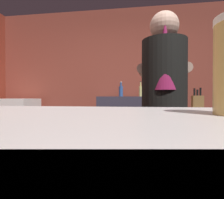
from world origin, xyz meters
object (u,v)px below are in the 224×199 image
Objects in this scene: bartender at (164,106)px; mini_fridge at (17,128)px; mixing_bowl at (109,113)px; chefs_knife at (189,116)px; knife_block at (197,105)px; bottle_hot_sauce at (141,91)px; bottle_soy at (121,91)px.

mini_fridge is at bearing 60.18° from bartender.
mini_fridge reaches higher than mixing_bowl.
bartender is at bearing -117.16° from chefs_knife.
mini_fridge is at bearing 158.07° from knife_block.
bartender is 9.34× the size of mixing_bowl.
bartender is 0.60m from knife_block.
knife_block reaches higher than mixing_bowl.
bottle_hot_sauce reaches higher than knife_block.
mixing_bowl is 0.72× the size of bottle_soy.
mixing_bowl is at bearing -169.29° from chefs_knife.
mini_fridge is 3.77× the size of knife_block.
mini_fridge is 2.90m from chefs_knife.
mini_fridge is 4.36× the size of chefs_knife.
bottle_hot_sauce is at bearing 1.68° from bottle_soy.
bartender is at bearing -33.65° from mini_fridge.
bottle_soy is at bearing 7.31° from mini_fridge.
bottle_soy is at bearing 127.16° from chefs_knife.
bottle_soy reaches higher than mini_fridge.
knife_block is 1.16× the size of chefs_knife.
bottle_hot_sauce is (-0.46, 1.41, 0.29)m from chefs_knife.
bottle_soy is (-0.80, 1.40, 0.29)m from chefs_knife.
knife_block is at bearing -67.71° from bottle_hot_sauce.
knife_block is 0.15m from chefs_knife.
bottle_hot_sauce is 1.00× the size of bottle_soy.
chefs_knife is 1.64m from bottle_soy.
bartender is 6.68× the size of bottle_hot_sauce.
bottle_hot_sauce is at bearing 112.29° from knife_block.
mixing_bowl is (-0.48, 0.36, -0.09)m from bartender.
mini_fridge is at bearing 163.68° from chefs_knife.
knife_block is 1.47m from bottle_hot_sauce.
bottle_soy is (-0.52, 1.80, 0.18)m from bartender.
knife_block is 1.07× the size of bottle_soy.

